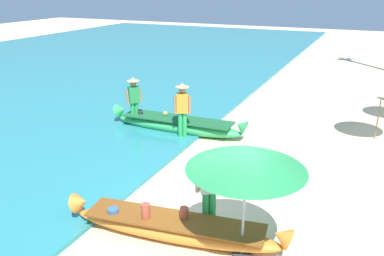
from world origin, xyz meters
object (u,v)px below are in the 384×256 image
person_vendor_hatted (182,107)px  person_vendor_assistant (134,98)px  boat_orange_foreground (174,227)px  boat_green_midground (177,125)px  person_tourist_customer (209,188)px  patio_umbrella_large (246,158)px

person_vendor_hatted → person_vendor_assistant: (-2.03, 0.39, -0.05)m
boat_orange_foreground → person_vendor_hatted: size_ratio=2.45×
person_vendor_hatted → person_vendor_assistant: bearing=169.0°
boat_green_midground → person_tourist_customer: person_tourist_customer is taller
person_vendor_assistant → patio_umbrella_large: patio_umbrella_large is taller
person_vendor_assistant → boat_green_midground: bearing=3.5°
person_tourist_customer → boat_orange_foreground: bearing=-128.5°
boat_green_midground → person_vendor_hatted: person_vendor_hatted is taller
person_tourist_customer → patio_umbrella_large: 1.50m
patio_umbrella_large → person_vendor_hatted: bearing=126.3°
person_tourist_customer → person_vendor_assistant: 6.59m
person_vendor_hatted → person_tourist_customer: size_ratio=1.16×
patio_umbrella_large → boat_green_midground: bearing=126.8°
person_tourist_customer → person_vendor_assistant: bearing=135.3°
boat_green_midground → patio_umbrella_large: bearing=-53.2°
boat_orange_foreground → person_vendor_hatted: person_vendor_hatted is taller
boat_green_midground → person_tourist_customer: size_ratio=3.01×
boat_orange_foreground → boat_green_midground: (-2.59, 5.35, 0.03)m
boat_orange_foreground → person_vendor_assistant: size_ratio=2.58×
boat_green_midground → person_vendor_hatted: 1.03m
patio_umbrella_large → boat_orange_foreground: bearing=-178.6°
boat_green_midground → patio_umbrella_large: size_ratio=2.20×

